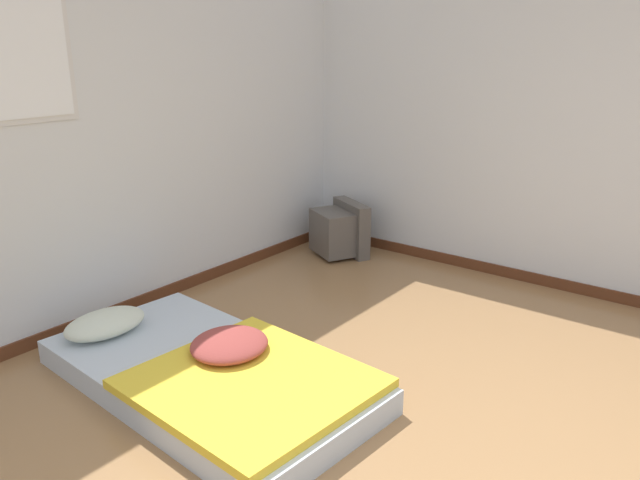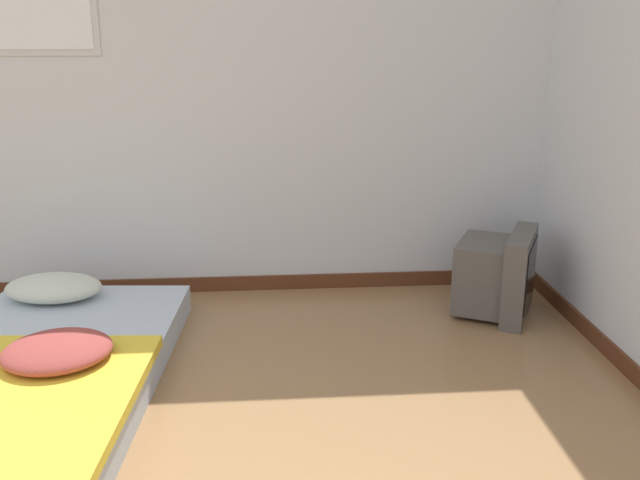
{
  "view_description": "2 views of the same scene",
  "coord_description": "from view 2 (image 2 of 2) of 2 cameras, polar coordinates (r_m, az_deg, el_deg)",
  "views": [
    {
      "loc": [
        -1.86,
        -0.69,
        1.9
      ],
      "look_at": [
        1.57,
        1.95,
        0.51
      ],
      "focal_mm": 35.0,
      "sensor_mm": 36.0,
      "label": 1
    },
    {
      "loc": [
        1.29,
        -1.21,
        1.6
      ],
      "look_at": [
        1.54,
        1.98,
        0.62
      ],
      "focal_mm": 40.0,
      "sensor_mm": 36.0,
      "label": 2
    }
  ],
  "objects": [
    {
      "name": "mattress_bed",
      "position": [
        3.46,
        -21.96,
        -9.92
      ],
      "size": [
        1.2,
        2.06,
        0.29
      ],
      "color": "silver",
      "rests_on": "ground_plane"
    },
    {
      "name": "crt_tv",
      "position": [
        4.17,
        14.03,
        -2.69
      ],
      "size": [
        0.57,
        0.6,
        0.49
      ],
      "color": "#56514C",
      "rests_on": "ground_plane"
    },
    {
      "name": "wall_back",
      "position": [
        4.44,
        -21.93,
        11.82
      ],
      "size": [
        8.37,
        0.08,
        2.6
      ],
      "color": "silver",
      "rests_on": "ground_plane"
    }
  ]
}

